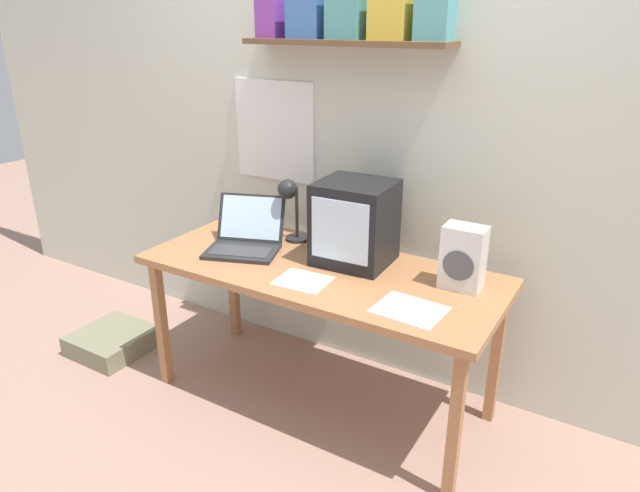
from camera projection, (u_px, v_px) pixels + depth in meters
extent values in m
plane|color=#A07C6B|center=(320.00, 398.00, 2.80)|extent=(12.00, 12.00, 0.00)
cube|color=silver|center=(370.00, 118.00, 2.68)|extent=(5.60, 0.06, 2.60)
cube|color=white|center=(274.00, 131.00, 2.94)|extent=(0.48, 0.01, 0.51)
cube|color=brown|center=(344.00, 43.00, 2.50)|extent=(0.99, 0.18, 0.02)
cube|color=purple|center=(273.00, 16.00, 2.66)|extent=(0.11, 0.14, 0.19)
cube|color=#3C69B0|center=(309.00, 13.00, 2.56)|extent=(0.16, 0.14, 0.21)
cube|color=teal|center=(348.00, 11.00, 2.46)|extent=(0.16, 0.14, 0.23)
cube|color=gold|center=(391.00, 14.00, 2.37)|extent=(0.16, 0.13, 0.21)
cube|color=#55A2A8|center=(435.00, 10.00, 2.28)|extent=(0.14, 0.12, 0.23)
cube|color=#A96F45|center=(320.00, 270.00, 2.54)|extent=(1.62, 0.68, 0.03)
cube|color=#A96F45|center=(161.00, 323.00, 2.81)|extent=(0.04, 0.05, 0.67)
cube|color=#A96F45|center=(455.00, 428.00, 2.09)|extent=(0.04, 0.05, 0.67)
cube|color=#A96F45|center=(233.00, 282.00, 3.25)|extent=(0.04, 0.05, 0.67)
cube|color=#A96F45|center=(496.00, 356.00, 2.54)|extent=(0.04, 0.05, 0.67)
cube|color=black|center=(355.00, 223.00, 2.53)|extent=(0.34, 0.31, 0.37)
cube|color=silver|center=(340.00, 231.00, 2.40)|extent=(0.26, 0.02, 0.27)
cube|color=#232326|center=(242.00, 251.00, 2.68)|extent=(0.39, 0.33, 0.02)
cube|color=#38383A|center=(240.00, 251.00, 2.66)|extent=(0.31, 0.21, 0.00)
cube|color=#232326|center=(251.00, 218.00, 2.78)|extent=(0.34, 0.21, 0.21)
cube|color=silver|center=(251.00, 218.00, 2.78)|extent=(0.31, 0.19, 0.19)
cylinder|color=#232326|center=(297.00, 238.00, 2.84)|extent=(0.12, 0.12, 0.01)
cylinder|color=#232326|center=(297.00, 212.00, 2.79)|extent=(0.02, 0.02, 0.26)
sphere|color=#232326|center=(287.00, 189.00, 2.71)|extent=(0.10, 0.10, 0.10)
cylinder|color=white|center=(268.00, 223.00, 2.90)|extent=(0.06, 0.06, 0.12)
cylinder|color=yellow|center=(268.00, 226.00, 2.91)|extent=(0.06, 0.06, 0.08)
cube|color=silver|center=(463.00, 258.00, 2.29)|extent=(0.17, 0.11, 0.27)
cylinder|color=#4C4C51|center=(458.00, 266.00, 2.25)|extent=(0.13, 0.01, 0.13)
cube|color=white|center=(303.00, 281.00, 2.40)|extent=(0.23, 0.20, 0.00)
cube|color=white|center=(409.00, 310.00, 2.16)|extent=(0.27, 0.22, 0.00)
cube|color=#79795C|center=(112.00, 341.00, 3.18)|extent=(0.38, 0.38, 0.11)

